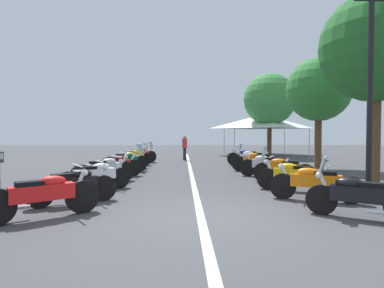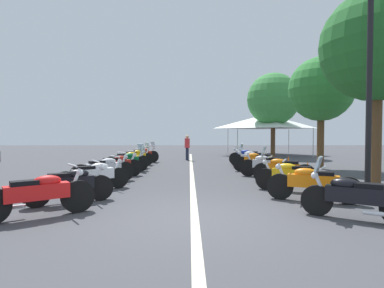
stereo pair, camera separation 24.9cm
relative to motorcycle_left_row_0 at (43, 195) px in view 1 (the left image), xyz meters
name	(u,v)px [view 1 (the left image)]	position (x,y,z in m)	size (l,w,h in m)	color
ground_plane	(201,218)	(-0.02, -3.05, -0.47)	(80.00, 80.00, 0.00)	#424247
lane_centre_stripe	(192,175)	(6.39, -3.05, -0.47)	(26.00, 0.16, 0.01)	beige
motorcycle_left_row_0	(43,195)	(0.00, 0.00, 0.00)	(1.40, 1.87, 1.02)	black
motorcycle_left_row_1	(74,185)	(1.25, -0.14, -0.02)	(1.19, 1.82, 0.99)	black
motorcycle_left_row_2	(96,175)	(2.90, -0.18, -0.02)	(1.41, 1.81, 0.99)	black
motorcycle_left_row_3	(104,169)	(4.32, -0.08, 0.00)	(1.51, 1.82, 1.02)	black
motorcycle_left_row_4	(116,165)	(5.64, -0.19, -0.01)	(1.31, 1.80, 1.01)	black
motorcycle_left_row_5	(126,162)	(7.12, -0.26, 0.01)	(1.41, 1.74, 1.23)	black
motorcycle_left_row_6	(127,159)	(8.46, -0.08, -0.01)	(1.11, 1.97, 1.20)	black
motorcycle_left_row_7	(134,157)	(9.98, -0.15, 0.00)	(1.33, 1.81, 1.21)	black
motorcycle_left_row_8	(140,155)	(11.48, -0.28, 0.01)	(1.43, 1.80, 1.23)	black
motorcycle_right_row_0	(358,195)	(-0.19, -6.07, -0.01)	(1.17, 1.75, 1.19)	black
motorcycle_right_row_1	(315,182)	(1.41, -5.92, -0.01)	(1.04, 2.07, 1.00)	black
motorcycle_right_row_2	(294,175)	(2.73, -5.88, -0.01)	(1.11, 1.99, 1.00)	black
motorcycle_right_row_3	(283,169)	(4.15, -6.04, 0.01)	(1.02, 1.89, 1.22)	black
motorcycle_right_row_4	(266,165)	(5.71, -5.88, 0.00)	(0.94, 1.98, 1.01)	black
motorcycle_right_row_5	(256,161)	(7.23, -5.86, 0.01)	(0.99, 2.05, 1.22)	black
motorcycle_right_row_6	(251,159)	(8.60, -5.98, 0.00)	(1.12, 2.01, 1.02)	black
motorcycle_right_row_7	(246,157)	(9.94, -5.99, 0.00)	(1.21, 1.88, 1.02)	black
street_lamp_twin_globe	(371,56)	(1.84, -7.53, 3.17)	(0.32, 1.22, 5.41)	black
traffic_cone_0	(307,169)	(5.61, -7.43, -0.18)	(0.36, 0.36, 0.61)	orange
traffic_cone_1	(286,163)	(8.34, -7.58, -0.18)	(0.36, 0.36, 0.61)	orange
traffic_cone_2	(272,162)	(8.76, -7.03, -0.18)	(0.36, 0.36, 0.61)	orange
bystander_1	(185,146)	(13.36, -2.81, 0.46)	(0.51, 0.32, 1.59)	#1E2338
roadside_tree_0	(270,100)	(16.24, -9.00, 3.69)	(3.75, 3.75, 6.05)	brown
roadside_tree_1	(377,47)	(3.61, -8.80, 3.92)	(3.47, 3.47, 6.14)	brown
roadside_tree_2	(319,90)	(8.48, -9.14, 3.27)	(3.00, 3.00, 5.26)	brown
event_tent	(262,121)	(18.17, -8.98, 2.18)	(5.92, 5.92, 3.20)	white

